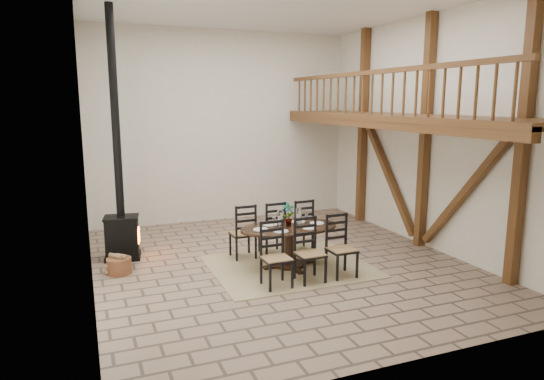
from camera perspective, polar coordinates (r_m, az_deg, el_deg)
name	(u,v)px	position (r m, az deg, el deg)	size (l,w,h in m)	color
ground	(280,263)	(9.77, 0.94, -8.61)	(8.00, 8.00, 0.00)	#8A725C
room_shell	(336,110)	(9.75, 7.56, 9.34)	(7.02, 8.02, 5.01)	silver
rug	(289,266)	(9.57, 2.04, -8.94)	(3.00, 2.50, 0.02)	tan
dining_table	(289,246)	(9.45, 2.06, -6.58)	(2.00, 2.23, 1.27)	black
wood_stove	(120,205)	(10.21, -17.40, -1.74)	(0.76, 0.63, 5.00)	black
log_basket	(119,265)	(9.61, -17.55, -8.42)	(0.45, 0.45, 0.38)	brown
log_stack	(116,268)	(9.61, -17.91, -8.74)	(0.38, 0.31, 0.23)	#987155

